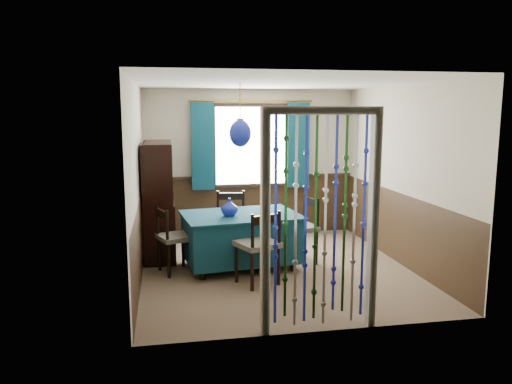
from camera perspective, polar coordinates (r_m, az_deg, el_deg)
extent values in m
plane|color=brown|center=(6.92, 2.22, -8.74)|extent=(4.00, 4.00, 0.00)
plane|color=silver|center=(6.59, 2.35, 12.42)|extent=(4.00, 4.00, 0.00)
plane|color=#B9B098|center=(8.59, -0.66, 3.34)|extent=(3.60, 0.00, 3.60)
plane|color=#B9B098|center=(4.73, 7.62, -1.62)|extent=(3.60, 0.00, 3.60)
plane|color=#B9B098|center=(6.49, -13.43, 1.15)|extent=(0.00, 4.00, 4.00)
plane|color=#B9B098|center=(7.25, 16.31, 1.86)|extent=(0.00, 4.00, 4.00)
plane|color=#342313|center=(8.68, -0.64, -1.60)|extent=(3.60, 0.00, 3.60)
plane|color=#342313|center=(4.94, 7.38, -10.16)|extent=(3.60, 0.00, 3.60)
plane|color=#342313|center=(6.63, -13.05, -5.27)|extent=(0.00, 4.00, 4.00)
plane|color=#342313|center=(7.37, 15.94, -3.93)|extent=(0.00, 4.00, 4.00)
cube|color=black|center=(8.51, -0.61, 5.31)|extent=(1.32, 0.12, 1.42)
cube|color=#0E3A4B|center=(6.88, -1.75, -5.21)|extent=(1.60, 1.18, 0.60)
cube|color=#0E3A4B|center=(6.81, -1.77, -2.66)|extent=(1.67, 1.25, 0.03)
cylinder|color=black|center=(6.49, -6.14, -9.36)|extent=(0.07, 0.07, 0.14)
cylinder|color=black|center=(6.82, 4.16, -8.40)|extent=(0.07, 0.07, 0.14)
cylinder|color=black|center=(7.20, -7.32, -7.50)|extent=(0.07, 0.07, 0.14)
cylinder|color=black|center=(7.50, 2.05, -6.75)|extent=(0.07, 0.07, 0.14)
cylinder|color=black|center=(6.03, -0.45, -9.10)|extent=(0.05, 0.05, 0.48)
cylinder|color=black|center=(6.23, 2.58, -8.48)|extent=(0.05, 0.05, 0.48)
cylinder|color=black|center=(6.32, -2.25, -8.21)|extent=(0.05, 0.05, 0.48)
cylinder|color=black|center=(6.52, 0.70, -7.66)|extent=(0.05, 0.05, 0.48)
cube|color=#5B5549|center=(6.20, 0.15, -5.97)|extent=(0.60, 0.59, 0.06)
cube|color=black|center=(5.96, 1.17, -3.13)|extent=(0.39, 0.19, 0.11)
cylinder|color=black|center=(5.89, -0.40, -4.76)|extent=(0.04, 0.04, 0.47)
cylinder|color=black|center=(6.10, 2.67, -4.27)|extent=(0.04, 0.04, 0.47)
cylinder|color=black|center=(7.70, -1.43, -5.02)|extent=(0.05, 0.05, 0.48)
cylinder|color=black|center=(7.69, -4.31, -5.06)|extent=(0.05, 0.05, 0.48)
cylinder|color=black|center=(7.34, -1.30, -5.72)|extent=(0.05, 0.05, 0.48)
cylinder|color=black|center=(7.34, -4.32, -5.76)|extent=(0.05, 0.05, 0.48)
cube|color=#5B5549|center=(7.45, -2.86, -3.38)|extent=(0.51, 0.49, 0.06)
cube|color=black|center=(7.57, -2.91, -0.48)|extent=(0.41, 0.09, 0.11)
cylinder|color=black|center=(7.60, -1.44, -1.56)|extent=(0.04, 0.04, 0.47)
cylinder|color=black|center=(7.60, -4.35, -1.60)|extent=(0.04, 0.04, 0.47)
cylinder|color=black|center=(6.90, -10.98, -6.99)|extent=(0.04, 0.04, 0.45)
cylinder|color=black|center=(6.57, -9.94, -7.78)|extent=(0.04, 0.04, 0.45)
cylinder|color=black|center=(7.01, -8.32, -6.65)|extent=(0.04, 0.04, 0.45)
cylinder|color=black|center=(6.69, -7.17, -7.41)|extent=(0.04, 0.04, 0.45)
cube|color=#5B5549|center=(6.72, -9.16, -5.11)|extent=(0.54, 0.56, 0.06)
cube|color=black|center=(6.59, -10.70, -2.49)|extent=(0.16, 0.37, 0.10)
cylinder|color=black|center=(6.79, -11.17, -3.37)|extent=(0.04, 0.04, 0.44)
cylinder|color=black|center=(6.45, -10.13, -4.00)|extent=(0.04, 0.04, 0.44)
cylinder|color=black|center=(7.08, 6.92, -6.35)|extent=(0.05, 0.05, 0.48)
cylinder|color=black|center=(7.41, 5.46, -5.62)|extent=(0.05, 0.05, 0.48)
cylinder|color=black|center=(6.92, 4.24, -6.69)|extent=(0.05, 0.05, 0.48)
cylinder|color=black|center=(7.25, 2.89, -5.92)|extent=(0.05, 0.05, 0.48)
cube|color=#5B5549|center=(7.10, 4.91, -4.03)|extent=(0.53, 0.55, 0.06)
cube|color=black|center=(7.11, 6.33, -1.14)|extent=(0.12, 0.41, 0.11)
cylinder|color=black|center=(6.97, 7.06, -2.60)|extent=(0.04, 0.04, 0.47)
cylinder|color=black|center=(7.31, 5.59, -2.03)|extent=(0.04, 0.04, 0.47)
cube|color=black|center=(7.61, -10.92, -3.93)|extent=(0.45, 1.29, 0.84)
cube|color=black|center=(6.86, -11.16, 1.77)|extent=(0.40, 0.05, 0.84)
cube|color=black|center=(8.08, -11.08, 2.89)|extent=(0.40, 0.05, 0.84)
cube|color=black|center=(7.43, -11.21, 5.45)|extent=(0.40, 1.29, 0.04)
cube|color=black|center=(7.47, -12.67, 2.33)|extent=(0.04, 1.27, 0.84)
cube|color=black|center=(7.48, -10.86, 1.44)|extent=(0.35, 1.21, 0.02)
cube|color=black|center=(7.45, -10.92, 3.56)|extent=(0.35, 1.21, 0.02)
cylinder|color=olive|center=(6.66, -1.83, 9.55)|extent=(0.01, 0.01, 0.66)
ellipsoid|color=navy|center=(6.67, -1.82, 6.71)|extent=(0.29, 0.29, 0.36)
cylinder|color=olive|center=(6.66, -1.82, 8.25)|extent=(0.09, 0.09, 0.03)
imported|color=navy|center=(6.67, -3.06, -1.83)|extent=(0.27, 0.27, 0.22)
imported|color=beige|center=(7.20, -10.72, 1.46)|extent=(0.23, 0.23, 0.06)
imported|color=beige|center=(7.76, -10.65, 0.12)|extent=(0.17, 0.17, 0.17)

